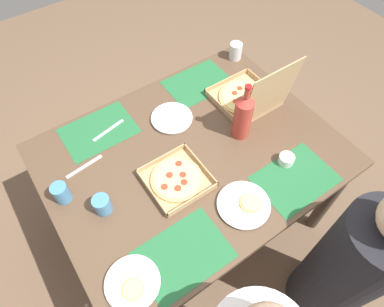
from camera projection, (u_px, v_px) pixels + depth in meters
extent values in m
plane|color=brown|center=(192.00, 218.00, 2.23)|extent=(6.00, 6.00, 0.00)
cylinder|color=#3F3328|center=(227.00, 99.00, 2.37)|extent=(0.07, 0.07, 0.72)
cylinder|color=#3F3328|center=(57.00, 187.00, 1.96)|extent=(0.07, 0.07, 0.72)
cylinder|color=#3F3328|center=(329.00, 198.00, 1.92)|extent=(0.07, 0.07, 0.72)
cube|color=brown|center=(192.00, 155.00, 1.63)|extent=(1.38, 1.08, 0.03)
cube|color=#236638|center=(198.00, 83.00, 1.91)|extent=(0.36, 0.26, 0.00)
cube|color=#236638|center=(99.00, 131.00, 1.70)|extent=(0.36, 0.26, 0.00)
cube|color=#236638|center=(295.00, 179.00, 1.54)|extent=(0.36, 0.26, 0.00)
cube|color=#236638|center=(183.00, 255.00, 1.33)|extent=(0.36, 0.26, 0.00)
cube|color=tan|center=(243.00, 99.00, 1.83)|extent=(0.31, 0.31, 0.01)
cube|color=tan|center=(265.00, 85.00, 1.87)|extent=(0.01, 0.31, 0.03)
cube|color=tan|center=(222.00, 108.00, 1.77)|extent=(0.01, 0.31, 0.03)
cube|color=tan|center=(227.00, 80.00, 1.89)|extent=(0.31, 0.01, 0.03)
cube|color=tan|center=(262.00, 113.00, 1.74)|extent=(0.31, 0.01, 0.03)
cylinder|color=#E0B76B|center=(244.00, 97.00, 1.82)|extent=(0.27, 0.27, 0.01)
cylinder|color=#EFD67F|center=(244.00, 96.00, 1.82)|extent=(0.24, 0.24, 0.00)
cylinder|color=red|center=(236.00, 101.00, 1.79)|extent=(0.03, 0.03, 0.00)
cylinder|color=red|center=(242.00, 106.00, 1.77)|extent=(0.03, 0.03, 0.00)
cylinder|color=red|center=(255.00, 104.00, 1.78)|extent=(0.03, 0.03, 0.00)
cylinder|color=red|center=(257.00, 95.00, 1.82)|extent=(0.03, 0.03, 0.00)
cylinder|color=red|center=(247.00, 88.00, 1.85)|extent=(0.03, 0.03, 0.00)
cylinder|color=red|center=(240.00, 88.00, 1.85)|extent=(0.03, 0.03, 0.00)
cylinder|color=red|center=(235.00, 93.00, 1.83)|extent=(0.03, 0.03, 0.00)
cube|color=tan|center=(271.00, 92.00, 1.60)|extent=(0.31, 0.04, 0.31)
cube|color=tan|center=(177.00, 180.00, 1.53)|extent=(0.27, 0.27, 0.01)
cube|color=tan|center=(200.00, 164.00, 1.56)|extent=(0.01, 0.27, 0.03)
cube|color=tan|center=(151.00, 193.00, 1.47)|extent=(0.01, 0.27, 0.03)
cube|color=tan|center=(161.00, 158.00, 1.58)|extent=(0.27, 0.01, 0.03)
cube|color=tan|center=(193.00, 200.00, 1.45)|extent=(0.27, 0.01, 0.03)
cylinder|color=#E0B76B|center=(177.00, 179.00, 1.52)|extent=(0.24, 0.24, 0.01)
cylinder|color=#EFD67F|center=(177.00, 178.00, 1.52)|extent=(0.22, 0.22, 0.00)
cylinder|color=red|center=(164.00, 187.00, 1.49)|extent=(0.03, 0.03, 0.00)
cylinder|color=red|center=(178.00, 188.00, 1.48)|extent=(0.03, 0.03, 0.00)
cylinder|color=red|center=(184.00, 182.00, 1.50)|extent=(0.03, 0.03, 0.00)
cylinder|color=red|center=(183.00, 175.00, 1.52)|extent=(0.03, 0.03, 0.00)
cylinder|color=red|center=(179.00, 164.00, 1.56)|extent=(0.03, 0.03, 0.00)
cylinder|color=red|center=(169.00, 175.00, 1.52)|extent=(0.03, 0.03, 0.00)
cylinder|color=white|center=(172.00, 119.00, 1.74)|extent=(0.21, 0.21, 0.01)
cylinder|color=white|center=(172.00, 118.00, 1.74)|extent=(0.22, 0.22, 0.01)
cylinder|color=white|center=(133.00, 283.00, 1.26)|extent=(0.20, 0.20, 0.01)
cylinder|color=white|center=(132.00, 283.00, 1.26)|extent=(0.21, 0.21, 0.01)
cylinder|color=#E0B76B|center=(133.00, 289.00, 1.24)|extent=(0.09, 0.09, 0.01)
cylinder|color=#EFD67F|center=(133.00, 289.00, 1.23)|extent=(0.07, 0.07, 0.00)
cylinder|color=white|center=(243.00, 205.00, 1.45)|extent=(0.22, 0.22, 0.01)
cylinder|color=white|center=(244.00, 204.00, 1.45)|extent=(0.23, 0.23, 0.01)
cylinder|color=#E0B76B|center=(250.00, 203.00, 1.44)|extent=(0.09, 0.09, 0.01)
cylinder|color=#EFD67F|center=(250.00, 203.00, 1.44)|extent=(0.08, 0.08, 0.00)
cylinder|color=#B2382D|center=(242.00, 119.00, 1.60)|extent=(0.09, 0.09, 0.22)
cone|color=#B2382D|center=(246.00, 100.00, 1.50)|extent=(0.09, 0.09, 0.04)
cylinder|color=#B2382D|center=(247.00, 93.00, 1.46)|extent=(0.03, 0.03, 0.06)
cylinder|color=red|center=(248.00, 87.00, 1.43)|extent=(0.03, 0.03, 0.01)
cylinder|color=teal|center=(61.00, 193.00, 1.44)|extent=(0.07, 0.07, 0.10)
cylinder|color=teal|center=(102.00, 205.00, 1.41)|extent=(0.07, 0.07, 0.09)
cylinder|color=silver|center=(236.00, 51.00, 1.99)|extent=(0.07, 0.07, 0.10)
cylinder|color=white|center=(286.00, 159.00, 1.57)|extent=(0.07, 0.07, 0.04)
cube|color=#B7B7BC|center=(108.00, 130.00, 1.70)|extent=(0.19, 0.05, 0.00)
cube|color=#B7B7BC|center=(84.00, 167.00, 1.57)|extent=(0.19, 0.04, 0.00)
cylinder|color=black|center=(343.00, 270.00, 1.56)|extent=(0.32, 0.32, 0.95)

